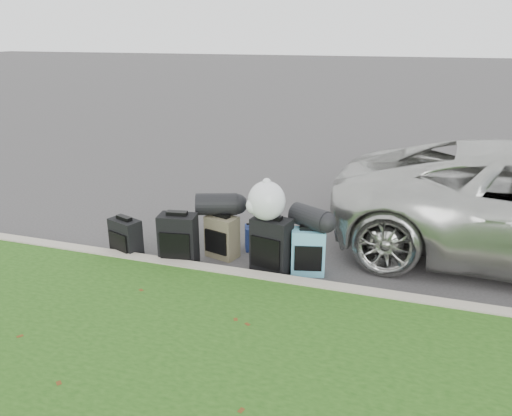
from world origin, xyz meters
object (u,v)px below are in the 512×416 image
(suitcase_small_black, at_px, (126,239))
(suitcase_large_black_right, at_px, (271,246))
(suitcase_large_black_left, at_px, (178,240))
(tote_navy, at_px, (257,238))
(suitcase_olive, at_px, (222,237))
(suitcase_teal, at_px, (308,252))
(tote_green, at_px, (179,227))

(suitcase_small_black, distance_m, suitcase_large_black_right, 2.01)
(suitcase_large_black_left, xyz_separation_m, tote_navy, (0.82, 0.79, -0.18))
(suitcase_olive, bearing_deg, suitcase_large_black_left, -122.47)
(suitcase_small_black, distance_m, tote_navy, 1.80)
(suitcase_small_black, height_order, suitcase_large_black_right, suitcase_large_black_right)
(suitcase_small_black, height_order, suitcase_olive, suitcase_olive)
(suitcase_small_black, distance_m, suitcase_teal, 2.47)
(suitcase_large_black_left, relative_size, suitcase_olive, 1.20)
(suitcase_large_black_left, bearing_deg, tote_green, 107.46)
(suitcase_large_black_left, relative_size, suitcase_large_black_right, 0.96)
(suitcase_large_black_left, bearing_deg, suitcase_teal, -0.04)
(suitcase_teal, distance_m, suitcase_large_black_right, 0.47)
(suitcase_teal, height_order, tote_green, suitcase_teal)
(suitcase_teal, distance_m, tote_navy, 1.01)
(suitcase_olive, height_order, tote_navy, suitcase_olive)
(suitcase_small_black, xyz_separation_m, suitcase_olive, (1.23, 0.43, 0.02))
(suitcase_olive, relative_size, tote_green, 1.61)
(suitcase_small_black, bearing_deg, tote_navy, 47.22)
(suitcase_large_black_right, bearing_deg, suitcase_teal, 24.70)
(suitcase_olive, bearing_deg, suitcase_small_black, -145.15)
(suitcase_small_black, relative_size, suitcase_large_black_left, 0.79)
(suitcase_large_black_right, bearing_deg, tote_green, 170.06)
(suitcase_small_black, bearing_deg, suitcase_olive, 39.57)
(suitcase_small_black, relative_size, tote_navy, 1.61)
(suitcase_olive, relative_size, suitcase_large_black_right, 0.80)
(suitcase_large_black_left, distance_m, tote_navy, 1.15)
(suitcase_teal, distance_m, tote_green, 2.15)
(suitcase_teal, xyz_separation_m, tote_green, (-2.08, 0.54, -0.12))
(suitcase_large_black_right, bearing_deg, suitcase_large_black_left, -160.88)
(suitcase_olive, bearing_deg, tote_green, 170.62)
(suitcase_olive, xyz_separation_m, suitcase_teal, (1.22, -0.14, 0.01))
(suitcase_large_black_left, relative_size, suitcase_teal, 1.16)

